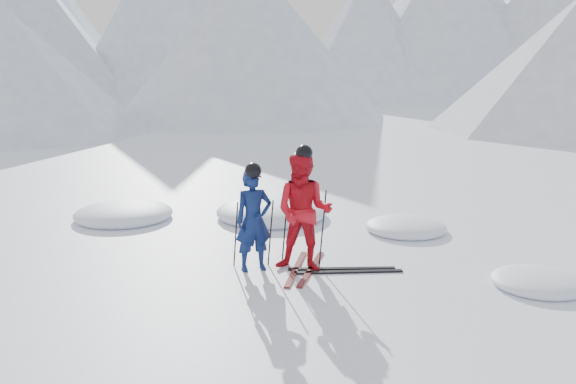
{
  "coord_description": "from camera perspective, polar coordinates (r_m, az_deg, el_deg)",
  "views": [
    {
      "loc": [
        -1.19,
        -9.42,
        3.22
      ],
      "look_at": [
        -1.37,
        0.5,
        1.1
      ],
      "focal_mm": 38.0,
      "sensor_mm": 36.0,
      "label": 1
    }
  ],
  "objects": [
    {
      "name": "snow_lumps",
      "position": [
        12.43,
        -2.66,
        -2.97
      ],
      "size": [
        8.91,
        5.86,
        0.52
      ],
      "color": "white",
      "rests_on": "ground"
    },
    {
      "name": "ski_loose_b",
      "position": [
        9.63,
        5.7,
        -7.44
      ],
      "size": [
        1.7,
        0.23,
        0.03
      ],
      "primitive_type": "cube",
      "rotation": [
        0.0,
        0.0,
        1.65
      ],
      "color": "black",
      "rests_on": "ground"
    },
    {
      "name": "pole_red_right",
      "position": [
        9.69,
        3.26,
        -3.47
      ],
      "size": [
        0.12,
        0.09,
        1.25
      ],
      "primitive_type": "cylinder",
      "rotation": [
        -0.05,
        0.08,
        0.0
      ],
      "color": "black",
      "rests_on": "ground"
    },
    {
      "name": "ground",
      "position": [
        10.03,
        7.88,
        -6.79
      ],
      "size": [
        160.0,
        160.0,
        0.0
      ],
      "primitive_type": "plane",
      "color": "white",
      "rests_on": "ground"
    },
    {
      "name": "ski_worn_left",
      "position": [
        9.72,
        0.75,
        -7.18
      ],
      "size": [
        0.35,
        1.69,
        0.03
      ],
      "primitive_type": "cube",
      "rotation": [
        0.0,
        0.0,
        -0.16
      ],
      "color": "black",
      "rests_on": "ground"
    },
    {
      "name": "pole_blue_left",
      "position": [
        9.75,
        -4.91,
        -3.96
      ],
      "size": [
        0.11,
        0.08,
        1.07
      ],
      "primitive_type": "cylinder",
      "rotation": [
        0.05,
        0.08,
        0.0
      ],
      "color": "black",
      "rests_on": "ground"
    },
    {
      "name": "mountain_range",
      "position": [
        45.39,
        10.22,
        16.3
      ],
      "size": [
        106.15,
        62.94,
        15.53
      ],
      "color": "#B2BCD1",
      "rests_on": "ground"
    },
    {
      "name": "pole_blue_right",
      "position": [
        9.81,
        -1.64,
        -3.83
      ],
      "size": [
        0.11,
        0.07,
        1.07
      ],
      "primitive_type": "cylinder",
      "rotation": [
        -0.04,
        0.08,
        0.0
      ],
      "color": "black",
      "rests_on": "ground"
    },
    {
      "name": "ski_loose_a",
      "position": [
        9.76,
        5.04,
        -7.15
      ],
      "size": [
        1.7,
        0.17,
        0.03
      ],
      "primitive_type": "cube",
      "rotation": [
        0.0,
        0.0,
        1.62
      ],
      "color": "black",
      "rests_on": "ground"
    },
    {
      "name": "pole_red_left",
      "position": [
        9.78,
        -0.29,
        -3.3
      ],
      "size": [
        0.12,
        0.1,
        1.25
      ],
      "primitive_type": "cylinder",
      "rotation": [
        0.06,
        0.08,
        0.0
      ],
      "color": "black",
      "rests_on": "ground"
    },
    {
      "name": "skier_red",
      "position": [
        9.46,
        1.49,
        -1.88
      ],
      "size": [
        1.03,
        0.87,
        1.88
      ],
      "primitive_type": "imported",
      "rotation": [
        0.0,
        0.0,
        -0.19
      ],
      "color": "red",
      "rests_on": "ground"
    },
    {
      "name": "skier_blue",
      "position": [
        9.51,
        -3.23,
        -2.68
      ],
      "size": [
        0.69,
        0.58,
        1.61
      ],
      "primitive_type": "imported",
      "rotation": [
        0.0,
        0.0,
        0.39
      ],
      "color": "#0D1C4E",
      "rests_on": "ground"
    },
    {
      "name": "ski_worn_right",
      "position": [
        9.73,
        2.18,
        -7.19
      ],
      "size": [
        0.47,
        1.68,
        0.03
      ],
      "primitive_type": "cube",
      "rotation": [
        0.0,
        0.0,
        -0.23
      ],
      "color": "black",
      "rests_on": "ground"
    }
  ]
}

